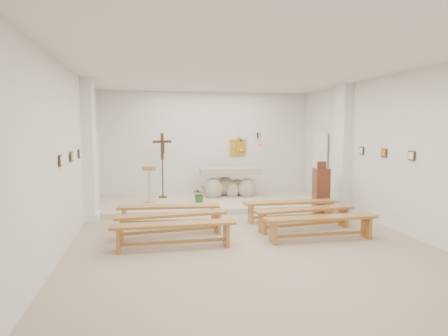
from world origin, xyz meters
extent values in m
cube|color=tan|center=(0.00, 0.00, 0.00)|extent=(7.00, 10.00, 0.00)
cube|color=silver|center=(-3.49, 0.00, 1.75)|extent=(0.02, 10.00, 3.50)
cube|color=silver|center=(3.49, 0.00, 1.75)|extent=(0.02, 10.00, 3.50)
cube|color=silver|center=(0.00, 4.99, 1.75)|extent=(7.00, 0.02, 3.50)
cube|color=silver|center=(0.00, 0.00, 3.49)|extent=(7.00, 10.00, 0.02)
cube|color=#C0AA94|center=(0.00, 3.50, 0.07)|extent=(6.98, 3.00, 0.15)
cube|color=white|center=(-3.37, 2.00, 1.75)|extent=(0.26, 0.55, 3.50)
cube|color=white|center=(3.37, 2.00, 1.75)|extent=(0.26, 0.55, 3.50)
cube|color=gold|center=(1.05, 4.96, 1.65)|extent=(0.55, 0.04, 0.55)
cube|color=black|center=(1.75, 4.97, 2.05)|extent=(0.04, 0.02, 0.20)
cylinder|color=black|center=(1.75, 4.82, 2.12)|extent=(0.02, 0.30, 0.02)
cylinder|color=black|center=(1.75, 4.67, 1.95)|extent=(0.01, 0.01, 0.34)
sphere|color=red|center=(1.75, 4.67, 1.76)|extent=(0.11, 0.11, 0.11)
cube|color=#402C1C|center=(-3.47, -0.80, 1.72)|extent=(0.03, 0.20, 0.20)
cube|color=#402C1C|center=(-3.47, 0.20, 1.72)|extent=(0.03, 0.20, 0.20)
cube|color=#402C1C|center=(-3.47, 1.20, 1.72)|extent=(0.03, 0.20, 0.20)
cube|color=#402C1C|center=(3.47, -0.80, 1.72)|extent=(0.03, 0.20, 0.20)
cube|color=#402C1C|center=(3.47, 0.20, 1.72)|extent=(0.03, 0.20, 0.20)
cube|color=#402C1C|center=(3.47, 1.20, 1.72)|extent=(0.03, 0.20, 0.20)
cube|color=silver|center=(-3.43, 2.70, 0.27)|extent=(0.10, 0.85, 0.52)
cube|color=silver|center=(3.43, 2.70, 0.27)|extent=(0.10, 0.85, 0.52)
ellipsoid|color=#BDAD90|center=(0.02, 3.92, 0.41)|extent=(0.62, 0.53, 0.70)
ellipsoid|color=#BDAD90|center=(1.11, 3.89, 0.40)|extent=(0.58, 0.49, 0.66)
ellipsoid|color=#BDAD90|center=(0.46, 4.23, 0.43)|extent=(0.66, 0.56, 0.62)
ellipsoid|color=#BDAD90|center=(0.87, 4.18, 0.38)|extent=(0.54, 0.46, 0.58)
ellipsoid|color=#BDAD90|center=(0.65, 3.98, 0.34)|extent=(0.46, 0.39, 0.54)
cube|color=#BDAD90|center=(0.60, 4.04, 0.96)|extent=(1.95, 0.85, 0.19)
cube|color=tan|center=(-1.94, 3.40, 0.17)|extent=(0.34, 0.34, 0.04)
cylinder|color=tan|center=(-1.94, 3.40, 0.62)|extent=(0.05, 0.05, 0.94)
cube|color=tan|center=(-1.94, 3.38, 1.14)|extent=(0.40, 0.29, 0.15)
cube|color=white|center=(-1.94, 3.34, 1.19)|extent=(0.34, 0.24, 0.12)
cylinder|color=#3A2312|center=(-1.52, 4.19, 0.17)|extent=(0.26, 0.26, 0.03)
cylinder|color=#3A2312|center=(-1.52, 4.19, 0.75)|extent=(0.04, 0.04, 1.21)
cube|color=#3A2312|center=(-1.52, 4.19, 1.74)|extent=(0.09, 0.08, 0.82)
cube|color=#3A2312|center=(-1.52, 4.19, 1.88)|extent=(0.59, 0.25, 0.08)
cube|color=#3A2312|center=(-1.51, 4.16, 1.71)|extent=(0.12, 0.08, 0.35)
imported|color=#355C24|center=(-0.49, 3.21, 0.39)|extent=(0.54, 0.51, 0.47)
cube|color=brown|center=(2.62, 1.72, 0.61)|extent=(0.40, 0.40, 1.22)
cube|color=brown|center=(2.62, 1.72, 1.31)|extent=(0.25, 0.07, 0.20)
cube|color=#AE6C32|center=(-1.50, 0.99, 0.47)|extent=(2.39, 0.58, 0.05)
cube|color=#AE6C32|center=(-2.51, 1.08, 0.23)|extent=(0.09, 0.35, 0.45)
cube|color=#AE6C32|center=(-0.48, 0.91, 0.23)|extent=(0.09, 0.35, 0.45)
cube|color=#AE6C32|center=(-1.50, 0.99, 0.13)|extent=(1.99, 0.24, 0.05)
cube|color=#AE6C32|center=(1.50, 0.99, 0.47)|extent=(2.37, 0.38, 0.05)
cube|color=#AE6C32|center=(0.47, 0.99, 0.23)|extent=(0.07, 0.34, 0.45)
cube|color=#AE6C32|center=(2.52, 1.00, 0.23)|extent=(0.07, 0.34, 0.45)
cube|color=#AE6C32|center=(1.50, 0.99, 0.13)|extent=(1.99, 0.07, 0.05)
cube|color=#AE6C32|center=(-1.50, 0.11, 0.47)|extent=(2.39, 0.65, 0.05)
cube|color=#AE6C32|center=(-2.51, -0.01, 0.23)|extent=(0.10, 0.35, 0.45)
cube|color=#AE6C32|center=(-0.48, 0.23, 0.23)|extent=(0.10, 0.35, 0.45)
cube|color=#AE6C32|center=(-1.50, 0.11, 0.13)|extent=(1.98, 0.29, 0.05)
cube|color=#AE6C32|center=(1.50, 0.11, 0.47)|extent=(2.40, 0.66, 0.05)
cube|color=#AE6C32|center=(0.48, -0.01, 0.23)|extent=(0.11, 0.35, 0.45)
cube|color=#AE6C32|center=(2.51, 0.23, 0.23)|extent=(0.11, 0.35, 0.45)
cube|color=#AE6C32|center=(1.50, 0.11, 0.13)|extent=(1.98, 0.30, 0.05)
cube|color=#AE6C32|center=(-1.50, -0.77, 0.47)|extent=(2.37, 0.40, 0.05)
cube|color=#AE6C32|center=(-2.52, -0.78, 0.23)|extent=(0.07, 0.34, 0.45)
cube|color=#AE6C32|center=(-0.47, -0.76, 0.23)|extent=(0.07, 0.34, 0.45)
cube|color=#AE6C32|center=(-1.50, -0.77, 0.13)|extent=(1.99, 0.08, 0.05)
cube|color=#AE6C32|center=(1.50, -0.77, 0.47)|extent=(2.37, 0.40, 0.05)
cube|color=#AE6C32|center=(0.47, -0.78, 0.23)|extent=(0.07, 0.34, 0.45)
cube|color=#AE6C32|center=(2.52, -0.76, 0.23)|extent=(0.07, 0.34, 0.45)
cube|color=#AE6C32|center=(1.50, -0.77, 0.13)|extent=(1.99, 0.08, 0.05)
camera|label=1|loc=(-1.95, -8.24, 2.28)|focal=32.00mm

